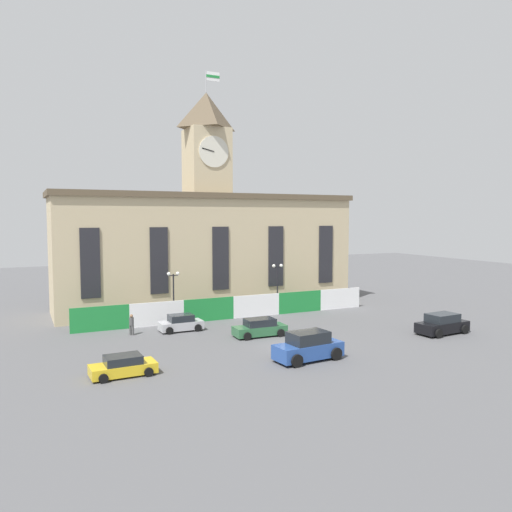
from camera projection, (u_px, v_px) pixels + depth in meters
name	position (u px, v px, depth m)	size (l,w,h in m)	color
ground_plane	(294.00, 347.00, 39.69)	(160.00, 160.00, 0.00)	#565659
civic_building	(207.00, 244.00, 57.15)	(34.11, 8.75, 26.68)	#C6B289
banner_fence	(233.00, 308.00, 50.76)	(31.44, 0.12, 2.28)	#1E8438
street_lamp_far_right	(173.00, 286.00, 49.03)	(1.26, 0.36, 4.97)	black
street_lamp_center	(277.00, 278.00, 53.97)	(1.26, 0.36, 5.27)	black
car_green_wagon	(260.00, 328.00, 43.28)	(4.65, 2.23, 1.55)	#2D663D
car_blue_van	(308.00, 347.00, 35.97)	(5.26, 2.74, 2.10)	#284C99
car_black_suv	(442.00, 324.00, 44.22)	(5.03, 2.64, 1.80)	black
car_yellow_coupe	(123.00, 366.00, 32.45)	(4.26, 2.24, 1.35)	yellow
car_silver_hatch	(181.00, 323.00, 45.29)	(3.92, 2.04, 1.50)	#B7B7BC
pedestrian	(132.00, 324.00, 43.63)	(0.57, 0.57, 1.85)	#4C4C4C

